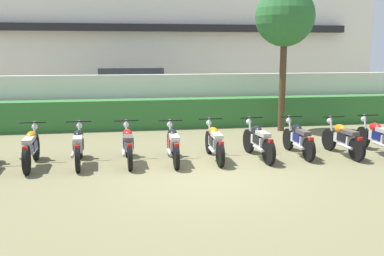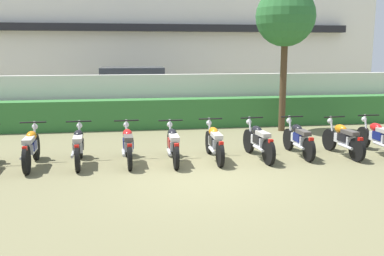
{
  "view_description": "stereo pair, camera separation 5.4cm",
  "coord_description": "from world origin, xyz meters",
  "px_view_note": "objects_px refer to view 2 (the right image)",
  "views": [
    {
      "loc": [
        -1.72,
        -8.69,
        2.66
      ],
      "look_at": [
        0.0,
        1.7,
        0.75
      ],
      "focal_mm": 40.74,
      "sensor_mm": 36.0,
      "label": 1
    },
    {
      "loc": [
        -1.67,
        -8.7,
        2.66
      ],
      "look_at": [
        0.0,
        1.7,
        0.75
      ],
      "focal_mm": 40.74,
      "sensor_mm": 36.0,
      "label": 2
    }
  ],
  "objects_px": {
    "parked_car": "(136,89)",
    "motorcycle_in_row_7": "(298,138)",
    "tree_near_inspector": "(286,18)",
    "motorcycle_in_row_1": "(31,147)",
    "motorcycle_in_row_3": "(128,144)",
    "motorcycle_in_row_4": "(173,144)",
    "motorcycle_in_row_5": "(214,142)",
    "motorcycle_in_row_8": "(343,139)",
    "motorcycle_in_row_2": "(79,146)",
    "motorcycle_in_row_9": "(378,137)",
    "motorcycle_in_row_6": "(258,141)"
  },
  "relations": [
    {
      "from": "motorcycle_in_row_2",
      "to": "motorcycle_in_row_9",
      "type": "relative_size",
      "value": 0.98
    },
    {
      "from": "motorcycle_in_row_3",
      "to": "motorcycle_in_row_9",
      "type": "bearing_deg",
      "value": -93.23
    },
    {
      "from": "motorcycle_in_row_9",
      "to": "motorcycle_in_row_8",
      "type": "bearing_deg",
      "value": 90.51
    },
    {
      "from": "tree_near_inspector",
      "to": "motorcycle_in_row_4",
      "type": "xyz_separation_m",
      "value": [
        -4.02,
        -3.5,
        -3.19
      ]
    },
    {
      "from": "motorcycle_in_row_1",
      "to": "motorcycle_in_row_4",
      "type": "xyz_separation_m",
      "value": [
        3.24,
        -0.12,
        -0.01
      ]
    },
    {
      "from": "motorcycle_in_row_4",
      "to": "motorcycle_in_row_9",
      "type": "xyz_separation_m",
      "value": [
        5.28,
        -0.01,
        -0.0
      ]
    },
    {
      "from": "parked_car",
      "to": "motorcycle_in_row_3",
      "type": "bearing_deg",
      "value": -91.19
    },
    {
      "from": "parked_car",
      "to": "motorcycle_in_row_7",
      "type": "relative_size",
      "value": 2.49
    },
    {
      "from": "motorcycle_in_row_5",
      "to": "motorcycle_in_row_7",
      "type": "relative_size",
      "value": 1.05
    },
    {
      "from": "motorcycle_in_row_4",
      "to": "motorcycle_in_row_7",
      "type": "height_order",
      "value": "motorcycle_in_row_4"
    },
    {
      "from": "motorcycle_in_row_5",
      "to": "tree_near_inspector",
      "type": "bearing_deg",
      "value": -40.98
    },
    {
      "from": "motorcycle_in_row_6",
      "to": "motorcycle_in_row_7",
      "type": "relative_size",
      "value": 1.03
    },
    {
      "from": "motorcycle_in_row_2",
      "to": "motorcycle_in_row_9",
      "type": "distance_m",
      "value": 7.47
    },
    {
      "from": "motorcycle_in_row_4",
      "to": "motorcycle_in_row_8",
      "type": "bearing_deg",
      "value": -90.29
    },
    {
      "from": "motorcycle_in_row_5",
      "to": "motorcycle_in_row_6",
      "type": "relative_size",
      "value": 1.02
    },
    {
      "from": "motorcycle_in_row_3",
      "to": "motorcycle_in_row_1",
      "type": "bearing_deg",
      "value": 87.52
    },
    {
      "from": "tree_near_inspector",
      "to": "motorcycle_in_row_8",
      "type": "xyz_separation_m",
      "value": [
        0.29,
        -3.53,
        -3.2
      ]
    },
    {
      "from": "motorcycle_in_row_7",
      "to": "motorcycle_in_row_4",
      "type": "bearing_deg",
      "value": 92.09
    },
    {
      "from": "motorcycle_in_row_5",
      "to": "motorcycle_in_row_6",
      "type": "height_order",
      "value": "motorcycle_in_row_6"
    },
    {
      "from": "motorcycle_in_row_1",
      "to": "motorcycle_in_row_8",
      "type": "relative_size",
      "value": 1.06
    },
    {
      "from": "motorcycle_in_row_6",
      "to": "motorcycle_in_row_7",
      "type": "xyz_separation_m",
      "value": [
        1.09,
        0.13,
        -0.01
      ]
    },
    {
      "from": "motorcycle_in_row_2",
      "to": "motorcycle_in_row_3",
      "type": "distance_m",
      "value": 1.14
    },
    {
      "from": "motorcycle_in_row_5",
      "to": "motorcycle_in_row_2",
      "type": "bearing_deg",
      "value": 89.34
    },
    {
      "from": "motorcycle_in_row_5",
      "to": "motorcycle_in_row_8",
      "type": "relative_size",
      "value": 1.07
    },
    {
      "from": "tree_near_inspector",
      "to": "motorcycle_in_row_6",
      "type": "height_order",
      "value": "tree_near_inspector"
    },
    {
      "from": "motorcycle_in_row_8",
      "to": "motorcycle_in_row_9",
      "type": "relative_size",
      "value": 0.93
    },
    {
      "from": "motorcycle_in_row_2",
      "to": "motorcycle_in_row_5",
      "type": "xyz_separation_m",
      "value": [
        3.21,
        -0.06,
        -0.01
      ]
    },
    {
      "from": "tree_near_inspector",
      "to": "motorcycle_in_row_6",
      "type": "distance_m",
      "value": 5.08
    },
    {
      "from": "motorcycle_in_row_2",
      "to": "motorcycle_in_row_9",
      "type": "height_order",
      "value": "motorcycle_in_row_2"
    },
    {
      "from": "motorcycle_in_row_5",
      "to": "motorcycle_in_row_8",
      "type": "bearing_deg",
      "value": -91.64
    },
    {
      "from": "motorcycle_in_row_5",
      "to": "motorcycle_in_row_7",
      "type": "xyz_separation_m",
      "value": [
        2.19,
        0.08,
        -0.0
      ]
    },
    {
      "from": "motorcycle_in_row_7",
      "to": "motorcycle_in_row_1",
      "type": "bearing_deg",
      "value": 89.51
    },
    {
      "from": "motorcycle_in_row_2",
      "to": "motorcycle_in_row_6",
      "type": "relative_size",
      "value": 1.0
    },
    {
      "from": "motorcycle_in_row_1",
      "to": "motorcycle_in_row_9",
      "type": "xyz_separation_m",
      "value": [
        8.53,
        -0.14,
        -0.01
      ]
    },
    {
      "from": "motorcycle_in_row_2",
      "to": "tree_near_inspector",
      "type": "bearing_deg",
      "value": -64.03
    },
    {
      "from": "motorcycle_in_row_8",
      "to": "motorcycle_in_row_2",
      "type": "bearing_deg",
      "value": 83.44
    },
    {
      "from": "motorcycle_in_row_5",
      "to": "motorcycle_in_row_6",
      "type": "distance_m",
      "value": 1.1
    },
    {
      "from": "tree_near_inspector",
      "to": "motorcycle_in_row_1",
      "type": "height_order",
      "value": "tree_near_inspector"
    },
    {
      "from": "motorcycle_in_row_9",
      "to": "motorcycle_in_row_5",
      "type": "bearing_deg",
      "value": 88.25
    },
    {
      "from": "tree_near_inspector",
      "to": "motorcycle_in_row_9",
      "type": "height_order",
      "value": "tree_near_inspector"
    },
    {
      "from": "motorcycle_in_row_3",
      "to": "motorcycle_in_row_2",
      "type": "bearing_deg",
      "value": 86.43
    },
    {
      "from": "motorcycle_in_row_7",
      "to": "motorcycle_in_row_8",
      "type": "relative_size",
      "value": 1.02
    },
    {
      "from": "motorcycle_in_row_6",
      "to": "motorcycle_in_row_7",
      "type": "bearing_deg",
      "value": -87.77
    },
    {
      "from": "motorcycle_in_row_7",
      "to": "motorcycle_in_row_9",
      "type": "xyz_separation_m",
      "value": [
        2.07,
        -0.18,
        0.01
      ]
    },
    {
      "from": "motorcycle_in_row_3",
      "to": "motorcycle_in_row_9",
      "type": "height_order",
      "value": "motorcycle_in_row_3"
    },
    {
      "from": "motorcycle_in_row_4",
      "to": "motorcycle_in_row_5",
      "type": "relative_size",
      "value": 0.97
    },
    {
      "from": "motorcycle_in_row_5",
      "to": "motorcycle_in_row_9",
      "type": "height_order",
      "value": "motorcycle_in_row_9"
    },
    {
      "from": "parked_car",
      "to": "motorcycle_in_row_4",
      "type": "bearing_deg",
      "value": -84.46
    },
    {
      "from": "motorcycle_in_row_2",
      "to": "motorcycle_in_row_9",
      "type": "bearing_deg",
      "value": -93.6
    },
    {
      "from": "tree_near_inspector",
      "to": "motorcycle_in_row_1",
      "type": "relative_size",
      "value": 2.42
    }
  ]
}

